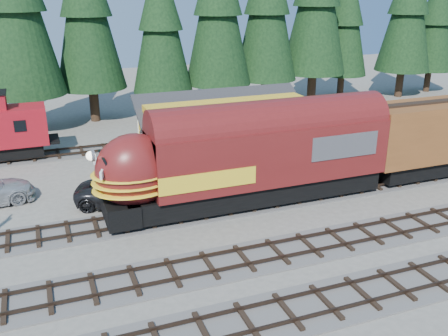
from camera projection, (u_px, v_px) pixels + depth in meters
name	position (u px, v px, depth m)	size (l,w,h in m)	color
ground	(300.00, 229.00, 27.43)	(120.00, 120.00, 0.00)	#6B665B
track_siding	(400.00, 179.00, 34.27)	(68.00, 3.20, 0.33)	#4C4947
track_spur	(79.00, 152.00, 39.83)	(32.00, 3.20, 0.33)	#4C4947
depot	(230.00, 129.00, 35.61)	(12.80, 7.00, 5.30)	gold
conifer_backdrop	(217.00, 11.00, 47.66)	(78.27, 21.88, 16.77)	black
locomotive	(241.00, 162.00, 29.32)	(17.88, 3.55, 4.86)	black
pickup_truck_a	(125.00, 192.00, 30.22)	(2.70, 5.86, 1.63)	black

